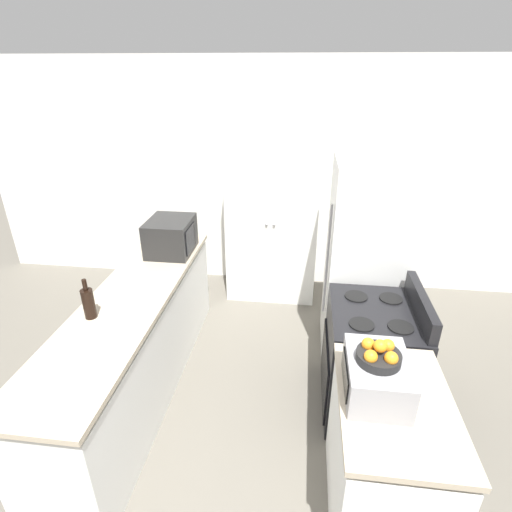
{
  "coord_description": "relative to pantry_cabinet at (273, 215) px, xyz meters",
  "views": [
    {
      "loc": [
        0.37,
        -1.09,
        2.48
      ],
      "look_at": [
        0.0,
        1.88,
        1.05
      ],
      "focal_mm": 28.0,
      "sensor_mm": 36.0,
      "label": 1
    }
  ],
  "objects": [
    {
      "name": "microwave",
      "position": [
        -0.87,
        -0.92,
        0.08
      ],
      "size": [
        0.4,
        0.46,
        0.32
      ],
      "color": "black",
      "rests_on": "counter_left"
    },
    {
      "name": "wine_bottle",
      "position": [
        -1.09,
        -2.04,
        0.04
      ],
      "size": [
        0.08,
        0.08,
        0.3
      ],
      "color": "black",
      "rests_on": "counter_left"
    },
    {
      "name": "pantry_cabinet",
      "position": [
        0.0,
        0.0,
        0.0
      ],
      "size": [
        0.99,
        0.59,
        1.95
      ],
      "color": "silver",
      "rests_on": "ground_plane"
    },
    {
      "name": "fruit_bowl",
      "position": [
        0.76,
        -2.53,
        0.18
      ],
      "size": [
        0.23,
        0.23,
        0.13
      ],
      "color": "black",
      "rests_on": "toaster_oven"
    },
    {
      "name": "wall_back",
      "position": [
        -0.03,
        0.33,
        0.33
      ],
      "size": [
        7.0,
        0.06,
        2.6
      ],
      "color": "white",
      "rests_on": "ground_plane"
    },
    {
      "name": "counter_right",
      "position": [
        0.88,
        -2.57,
        -0.54
      ],
      "size": [
        0.6,
        0.9,
        0.9
      ],
      "color": "silver",
      "rests_on": "ground_plane"
    },
    {
      "name": "refrigerator",
      "position": [
        0.93,
        -0.95,
        -0.07
      ],
      "size": [
        0.73,
        0.69,
        1.81
      ],
      "color": "white",
      "rests_on": "ground_plane"
    },
    {
      "name": "counter_left",
      "position": [
        -0.95,
        -1.74,
        -0.54
      ],
      "size": [
        0.6,
        2.55,
        0.9
      ],
      "color": "silver",
      "rests_on": "ground_plane"
    },
    {
      "name": "toaster_oven",
      "position": [
        0.77,
        -2.52,
        0.03
      ],
      "size": [
        0.33,
        0.43,
        0.22
      ],
      "color": "#939399",
      "rests_on": "counter_right"
    },
    {
      "name": "stove",
      "position": [
        0.9,
        -1.72,
        -0.52
      ],
      "size": [
        0.66,
        0.76,
        1.06
      ],
      "color": "black",
      "rests_on": "ground_plane"
    }
  ]
}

